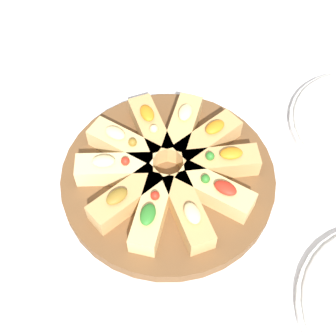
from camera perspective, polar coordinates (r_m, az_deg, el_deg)
ground_plane at (r=0.67m, az=0.00°, el=-1.65°), size 3.00×3.00×0.00m
serving_board at (r=0.66m, az=0.00°, el=-1.20°), size 0.30×0.30×0.02m
focaccia_slice_0 at (r=0.65m, az=6.45°, el=0.71°), size 0.07×0.11×0.04m
focaccia_slice_1 at (r=0.67m, az=4.84°, el=3.44°), size 0.11×0.09×0.04m
focaccia_slice_2 at (r=0.68m, az=1.68°, el=5.03°), size 0.11×0.04×0.04m
focaccia_slice_3 at (r=0.68m, az=-2.16°, el=4.90°), size 0.10×0.09×0.04m
focaccia_slice_4 at (r=0.66m, az=-5.41°, el=2.82°), size 0.06×0.11×0.04m
focaccia_slice_5 at (r=0.64m, az=-6.55°, el=-0.08°), size 0.07×0.11×0.04m
focaccia_slice_6 at (r=0.62m, az=-5.18°, el=-3.69°), size 0.11×0.09×0.04m
focaccia_slice_7 at (r=0.60m, az=-1.64°, el=-5.59°), size 0.11×0.04×0.04m
focaccia_slice_8 at (r=0.60m, az=2.46°, el=-5.40°), size 0.10×0.09×0.04m
focaccia_slice_9 at (r=0.62m, az=5.81°, el=-2.83°), size 0.06×0.11×0.04m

